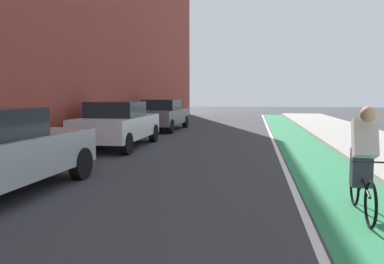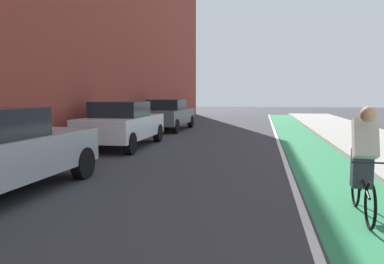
% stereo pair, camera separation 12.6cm
% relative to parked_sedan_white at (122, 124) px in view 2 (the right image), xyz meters
% --- Properties ---
extents(ground_plane, '(91.58, 91.58, 0.00)m').
position_rel_parked_sedan_white_xyz_m(ground_plane, '(2.94, -0.70, -0.78)').
color(ground_plane, '#38383D').
extents(bike_lane_paint, '(1.60, 41.63, 0.00)m').
position_rel_parked_sedan_white_xyz_m(bike_lane_paint, '(6.13, 1.30, -0.78)').
color(bike_lane_paint, '#2D8451').
rests_on(bike_lane_paint, ground).
extents(lane_divider_stripe, '(0.12, 41.63, 0.00)m').
position_rel_parked_sedan_white_xyz_m(lane_divider_stripe, '(5.23, 1.30, -0.78)').
color(lane_divider_stripe, white).
rests_on(lane_divider_stripe, ground).
extents(sidewalk_right, '(3.31, 41.63, 0.14)m').
position_rel_parked_sedan_white_xyz_m(sidewalk_right, '(8.58, 1.30, -0.71)').
color(sidewalk_right, '#A8A59E').
rests_on(sidewalk_right, ground).
extents(parked_sedan_white, '(1.84, 4.24, 1.53)m').
position_rel_parked_sedan_white_xyz_m(parked_sedan_white, '(0.00, 0.00, 0.00)').
color(parked_sedan_white, silver).
rests_on(parked_sedan_white, ground).
extents(parked_sedan_gray, '(1.94, 4.38, 1.53)m').
position_rel_parked_sedan_white_xyz_m(parked_sedan_gray, '(-0.00, 6.26, 0.00)').
color(parked_sedan_gray, '#595B60').
rests_on(parked_sedan_gray, ground).
extents(cyclist_trailing, '(0.48, 1.68, 1.59)m').
position_rel_parked_sedan_white_xyz_m(cyclist_trailing, '(6.04, -6.28, 0.06)').
color(cyclist_trailing, black).
rests_on(cyclist_trailing, ground).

